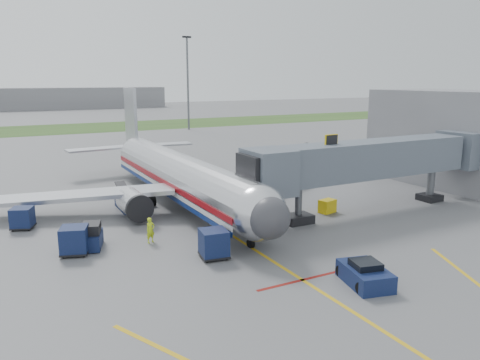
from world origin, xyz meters
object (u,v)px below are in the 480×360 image
pushback_tug (365,275)px  baggage_tug (92,237)px  airliner (180,175)px  belt_loader (127,204)px  ramp_worker (150,230)px

pushback_tug → baggage_tug: (-12.24, 13.08, 0.19)m
baggage_tug → pushback_tug: bearing=-46.9°
airliner → baggage_tug: size_ratio=13.10×
belt_loader → baggage_tug: bearing=-118.8°
airliner → pushback_tug: 21.59m
airliner → pushback_tug: size_ratio=9.78×
pushback_tug → belt_loader: belt_loader is taller
airliner → belt_loader: bearing=178.1°
airliner → belt_loader: 5.33m
ramp_worker → airliner: bearing=42.4°
airliner → baggage_tug: bearing=-139.1°
pushback_tug → ramp_worker: 14.83m
airliner → pushback_tug: bearing=-82.7°
belt_loader → pushback_tug: bearing=-70.5°
pushback_tug → ramp_worker: ramp_worker is taller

